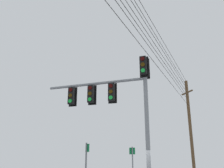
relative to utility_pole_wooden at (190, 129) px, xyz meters
name	(u,v)px	position (x,y,z in m)	size (l,w,h in m)	color
signal_mast_assembly	(120,97)	(12.89, 6.35, -0.06)	(3.70, 4.61, 6.94)	gray
utility_pole_wooden	(190,129)	(0.00, 0.00, 0.00)	(0.66, 1.81, 9.97)	brown
route_sign_primary	(133,167)	(10.66, 4.42, -3.38)	(0.32, 0.16, 2.85)	slate
overhead_wire_span	(133,12)	(13.31, 8.13, 3.65)	(26.64, 16.29, 2.62)	black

